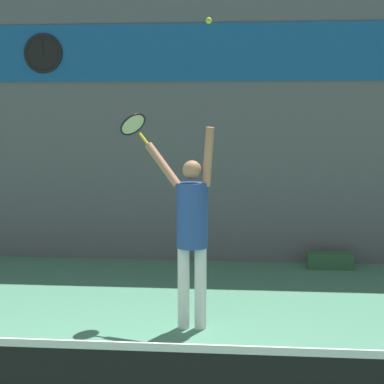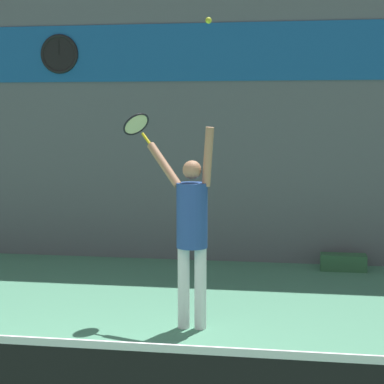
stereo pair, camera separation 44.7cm
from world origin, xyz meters
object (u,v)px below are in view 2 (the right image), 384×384
object	(u,v)px
tennis_racket	(137,125)
equipment_bag	(343,262)
tennis_ball	(209,20)
tennis_player	(191,226)
scoreboard_clock	(59,54)

from	to	relation	value
tennis_racket	equipment_bag	distance (m)	4.21
tennis_ball	equipment_bag	distance (m)	4.76
tennis_player	equipment_bag	distance (m)	3.74
tennis_racket	equipment_bag	bearing A→B (deg)	46.96
scoreboard_clock	tennis_player	bearing A→B (deg)	-52.13
tennis_ball	tennis_racket	bearing A→B (deg)	151.24
tennis_ball	equipment_bag	xyz separation A→B (m)	(1.61, 3.16, -3.17)
scoreboard_clock	tennis_ball	bearing A→B (deg)	-50.59
tennis_racket	scoreboard_clock	bearing A→B (deg)	123.42
tennis_racket	tennis_ball	world-z (taller)	tennis_ball
scoreboard_clock	tennis_player	distance (m)	4.88
scoreboard_clock	tennis_player	size ratio (longest dim) A/B	0.28
tennis_player	tennis_ball	distance (m)	2.16
tennis_player	tennis_racket	world-z (taller)	tennis_racket
scoreboard_clock	tennis_racket	bearing A→B (deg)	-56.58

